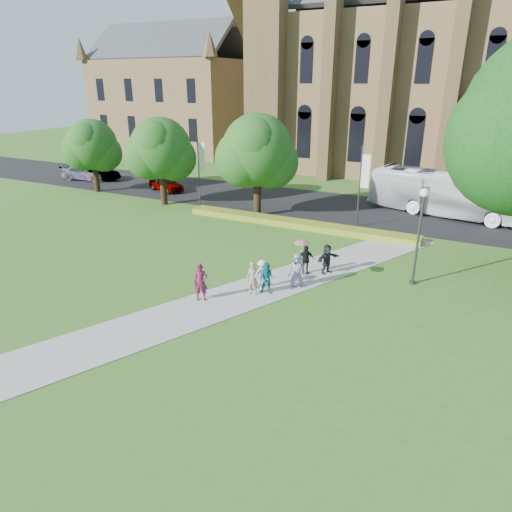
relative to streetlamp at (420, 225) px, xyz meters
The scene contains 24 objects.
ground 10.46m from the streetlamp, 139.09° to the right, with size 160.00×160.00×0.00m, color #3A691F.
road 15.79m from the streetlamp, 119.05° to the left, with size 160.00×10.00×0.02m, color black.
footpath 9.86m from the streetlamp, 143.75° to the right, with size 3.20×30.00×0.04m, color #B2B2A8.
flower_hedge 12.02m from the streetlamp, 144.81° to the left, with size 18.00×1.40×0.45m, color gold.
cathedral 34.70m from the streetlamp, 85.70° to the left, with size 52.60×18.25×28.00m.
building_west 54.93m from the streetlamp, 139.46° to the left, with size 22.00×14.00×18.30m.
streetlamp is the anchor object (origin of this frame).
street_tree_0 23.77m from the streetlamp, 161.57° to the left, with size 5.20×5.20×7.50m.
street_tree_1 15.81m from the streetlamp, 149.35° to the left, with size 5.60×5.60×8.05m.
street_tree_2 32.65m from the streetlamp, 164.90° to the left, with size 4.80×4.80×6.95m.
banner_pole_0 10.23m from the streetlamp, 121.76° to the left, with size 0.70×0.10×6.00m.
banner_pole_1 21.25m from the streetlamp, 155.83° to the left, with size 0.70×0.10×6.00m.
tour_coach 15.04m from the streetlamp, 88.25° to the left, with size 3.06×13.09×3.65m, color silver.
car_0 28.23m from the streetlamp, 155.31° to the left, with size 1.69×4.20×1.43m, color gray.
car_1 37.50m from the streetlamp, 160.52° to the left, with size 1.57×4.50×1.48m, color gray.
car_2 38.80m from the streetlamp, 161.76° to the left, with size 2.16×5.32×1.54m, color gray.
pedestrian_0 11.64m from the streetlamp, 142.66° to the right, with size 0.70×0.46×1.92m, color maroon.
pedestrian_1 8.39m from the streetlamp, 143.43° to the right, with size 0.82×0.64×1.68m, color #186F79.
pedestrian_2 8.55m from the streetlamp, 148.57° to the right, with size 1.02×0.59×1.58m, color silver.
pedestrian_3 6.33m from the streetlamp, 165.61° to the right, with size 0.99×0.41×1.69m, color black.
pedestrian_4 6.76m from the streetlamp, 149.34° to the right, with size 0.89×0.58×1.82m, color gray.
pedestrian_5 5.27m from the streetlamp, 169.82° to the right, with size 1.59×0.51×1.71m, color black.
pedestrian_6 9.09m from the streetlamp, 143.68° to the right, with size 0.63×0.42×1.74m, color gray.
parasol 6.23m from the streetlamp, 149.29° to the right, with size 0.79×0.79×0.69m, color #CB8F9E.
Camera 1 is at (10.19, -17.46, 10.34)m, focal length 32.00 mm.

